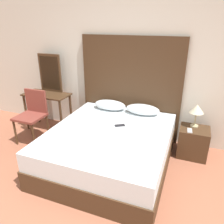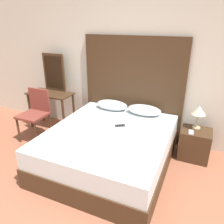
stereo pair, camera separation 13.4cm
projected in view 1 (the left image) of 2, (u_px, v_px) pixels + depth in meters
name	position (u px, v px, depth m)	size (l,w,h in m)	color
wall_back	(129.00, 62.00, 3.71)	(10.00, 0.06, 2.70)	silver
bed	(110.00, 148.00, 3.20)	(1.67, 1.90, 0.56)	#422B19
headboard	(130.00, 89.00, 3.80)	(1.76, 0.05, 1.78)	#422B19
pillow_left	(110.00, 105.00, 3.81)	(0.56, 0.30, 0.16)	silver
pillow_right	(143.00, 109.00, 3.61)	(0.56, 0.30, 0.16)	silver
phone_on_bed	(120.00, 125.00, 3.24)	(0.16, 0.14, 0.01)	#232328
nightstand	(193.00, 142.00, 3.42)	(0.44, 0.40, 0.47)	#422B19
table_lamp	(197.00, 110.00, 3.30)	(0.21, 0.21, 0.36)	tan
phone_on_nightstand	(190.00, 130.00, 3.27)	(0.08, 0.16, 0.01)	#B7B7BC
vanity_desk	(47.00, 101.00, 4.16)	(0.87, 0.42, 0.72)	#422B19
vanity_mirror	(50.00, 73.00, 4.12)	(0.46, 0.03, 0.71)	#422B19
chair	(33.00, 112.00, 3.79)	(0.44, 0.45, 0.90)	brown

